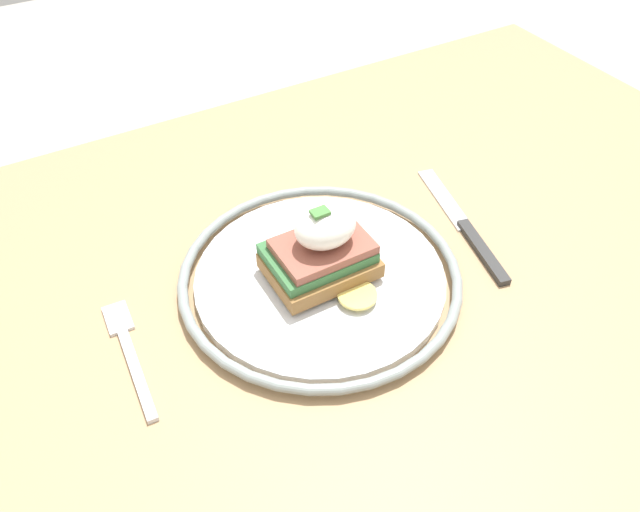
# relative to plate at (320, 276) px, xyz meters

# --- Properties ---
(dining_table) EXTENTS (1.12, 0.82, 0.75)m
(dining_table) POSITION_rel_plate_xyz_m (0.01, -0.06, -0.12)
(dining_table) COLOR tan
(dining_table) RESTS_ON ground_plane
(plate) EXTENTS (0.27, 0.27, 0.02)m
(plate) POSITION_rel_plate_xyz_m (0.00, 0.00, 0.00)
(plate) COLOR silver
(plate) RESTS_ON dining_table
(sandwich) EXTENTS (0.10, 0.10, 0.07)m
(sandwich) POSITION_rel_plate_xyz_m (0.00, 0.00, 0.03)
(sandwich) COLOR olive
(sandwich) RESTS_ON plate
(fork) EXTENTS (0.02, 0.14, 0.00)m
(fork) POSITION_rel_plate_xyz_m (-0.19, 0.01, -0.01)
(fork) COLOR silver
(fork) RESTS_ON dining_table
(knife) EXTENTS (0.06, 0.19, 0.01)m
(knife) POSITION_rel_plate_xyz_m (0.17, -0.01, -0.01)
(knife) COLOR #2D2D2D
(knife) RESTS_ON dining_table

